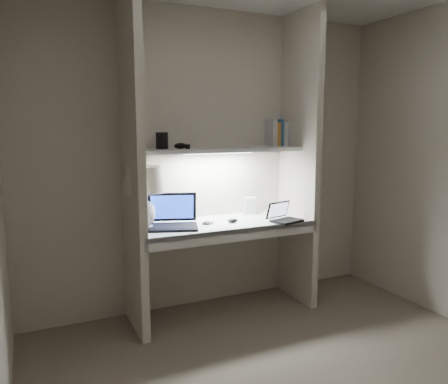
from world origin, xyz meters
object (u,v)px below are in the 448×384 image
laptop_netbook (284,217)px  laptop_main (172,219)px  table_lamp (144,187)px  book_row (279,133)px  speaker (249,206)px

laptop_netbook → laptop_main: bearing=151.9°
table_lamp → laptop_netbook: bearing=-11.4°
laptop_netbook → book_row: size_ratio=1.20×
laptop_main → laptop_netbook: bearing=5.6°
laptop_main → speaker: size_ratio=3.11×
table_lamp → speaker: bearing=9.5°
book_row → laptop_main: bearing=-169.9°
table_lamp → laptop_netbook: 1.16m
table_lamp → laptop_netbook: table_lamp is taller
laptop_main → book_row: bearing=28.5°
table_lamp → laptop_main: bearing=-5.4°
laptop_netbook → book_row: (0.19, 0.39, 0.67)m
table_lamp → book_row: (1.29, 0.17, 0.39)m
table_lamp → speaker: 1.03m
table_lamp → laptop_netbook: (1.10, -0.22, -0.28)m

